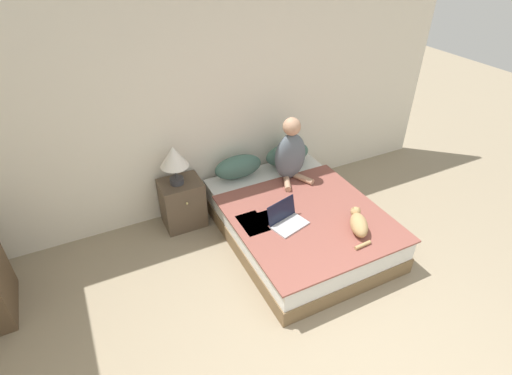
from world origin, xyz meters
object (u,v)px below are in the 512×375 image
object	(u,v)px
pillow_near	(238,167)
cat_tabby	(359,224)
person_sitting	(291,153)
laptop_open	(287,220)
nightstand	(183,203)
pillow_far	(287,154)
table_lamp	(174,158)
bed	(298,222)

from	to	relation	value
pillow_near	cat_tabby	size ratio (longest dim) A/B	1.35
person_sitting	laptop_open	xyz separation A→B (m)	(-0.46, -0.74, -0.28)
person_sitting	nightstand	bearing A→B (deg)	168.37
pillow_near	nightstand	size ratio (longest dim) A/B	1.02
person_sitting	cat_tabby	xyz separation A→B (m)	(0.12, -1.14, -0.25)
pillow_far	nightstand	distance (m)	1.42
cat_tabby	nightstand	size ratio (longest dim) A/B	0.76
pillow_far	table_lamp	distance (m)	1.47
pillow_near	pillow_far	world-z (taller)	same
pillow_far	person_sitting	world-z (taller)	person_sitting
cat_tabby	laptop_open	distance (m)	0.70
laptop_open	nightstand	bearing A→B (deg)	113.50
bed	pillow_near	bearing A→B (deg)	111.70
bed	pillow_far	bearing A→B (deg)	68.23
laptop_open	table_lamp	world-z (taller)	table_lamp
cat_tabby	nightstand	distance (m)	1.97
pillow_near	table_lamp	distance (m)	0.83
person_sitting	table_lamp	xyz separation A→B (m)	(-1.29, 0.25, 0.14)
pillow_near	pillow_far	bearing A→B (deg)	0.00
laptop_open	bed	bearing A→B (deg)	20.41
bed	person_sitting	size ratio (longest dim) A/B	2.59
pillow_far	laptop_open	world-z (taller)	pillow_far
pillow_far	person_sitting	xyz separation A→B (m)	(-0.14, -0.29, 0.19)
pillow_near	person_sitting	bearing A→B (deg)	-28.97
cat_tabby	table_lamp	bearing A→B (deg)	72.03
pillow_near	nightstand	bearing A→B (deg)	-177.14
cat_tabby	pillow_far	bearing A→B (deg)	25.82
person_sitting	table_lamp	bearing A→B (deg)	168.86
bed	person_sitting	xyz separation A→B (m)	(0.20, 0.55, 0.54)
pillow_near	laptop_open	xyz separation A→B (m)	(0.07, -1.03, -0.09)
nightstand	pillow_near	bearing A→B (deg)	2.86
person_sitting	nightstand	size ratio (longest dim) A/B	1.35
pillow_near	pillow_far	xyz separation A→B (m)	(0.67, 0.00, 0.00)
laptop_open	table_lamp	bearing A→B (deg)	114.76
bed	table_lamp	xyz separation A→B (m)	(-1.09, 0.80, 0.68)
bed	nightstand	bearing A→B (deg)	142.71
laptop_open	nightstand	distance (m)	1.29
person_sitting	cat_tabby	world-z (taller)	person_sitting
bed	laptop_open	xyz separation A→B (m)	(-0.26, -0.19, 0.26)
pillow_far	cat_tabby	xyz separation A→B (m)	(-0.02, -1.43, -0.05)
person_sitting	nightstand	xyz separation A→B (m)	(-1.26, 0.26, -0.47)
pillow_near	laptop_open	bearing A→B (deg)	-86.06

